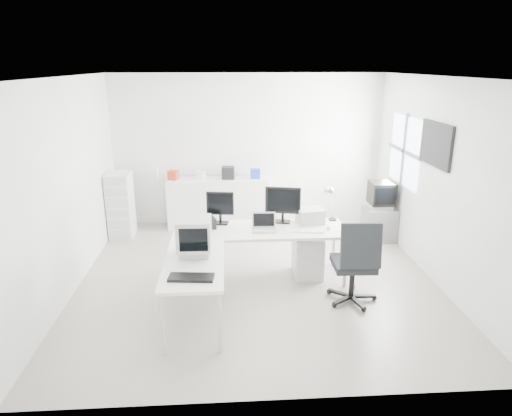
{
  "coord_description": "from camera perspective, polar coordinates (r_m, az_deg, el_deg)",
  "views": [
    {
      "loc": [
        -0.4,
        -5.95,
        2.97
      ],
      "look_at": [
        0.0,
        0.2,
        1.0
      ],
      "focal_mm": 32.0,
      "sensor_mm": 36.0,
      "label": 1
    }
  ],
  "objects": [
    {
      "name": "clutter_box_d",
      "position": [
        8.43,
        -0.1,
        4.31
      ],
      "size": [
        0.18,
        0.15,
        0.17
      ],
      "primitive_type": "cube",
      "rotation": [
        0.0,
        0.0,
        -0.01
      ],
      "color": "#1939B1",
      "rests_on": "sideboard"
    },
    {
      "name": "black_keyboard",
      "position": [
        5.0,
        -8.1,
        -8.59
      ],
      "size": [
        0.5,
        0.24,
        0.03
      ],
      "primitive_type": "cube",
      "rotation": [
        0.0,
        0.0,
        -0.1
      ],
      "color": "black",
      "rests_on": "side_desk"
    },
    {
      "name": "crt_monitor",
      "position": [
        5.51,
        -7.72,
        -3.74
      ],
      "size": [
        0.38,
        0.38,
        0.43
      ],
      "primitive_type": null,
      "rotation": [
        0.0,
        0.0,
        -0.02
      ],
      "color": "#B7B7BA",
      "rests_on": "side_desk"
    },
    {
      "name": "tv_cabinet",
      "position": [
        8.21,
        15.13,
        -1.96
      ],
      "size": [
        0.54,
        0.44,
        0.58
      ],
      "primitive_type": "cube",
      "color": "slate",
      "rests_on": "floor"
    },
    {
      "name": "wall_picture",
      "position": [
        6.78,
        21.57,
        7.43
      ],
      "size": [
        0.04,
        0.9,
        0.6
      ],
      "primitive_type": null,
      "color": "black",
      "rests_on": "right_wall"
    },
    {
      "name": "sideboard",
      "position": [
        8.56,
        -4.77,
        0.64
      ],
      "size": [
        1.85,
        0.46,
        0.93
      ],
      "primitive_type": "cube",
      "color": "silver",
      "rests_on": "floor"
    },
    {
      "name": "clutter_bottle",
      "position": [
        8.55,
        -12.28,
        4.24
      ],
      "size": [
        0.07,
        0.07,
        0.22
      ],
      "primitive_type": "cylinder",
      "color": "silver",
      "rests_on": "sideboard"
    },
    {
      "name": "desk_lamp",
      "position": [
        6.76,
        9.64,
        0.25
      ],
      "size": [
        0.15,
        0.15,
        0.44
      ],
      "primitive_type": null,
      "rotation": [
        0.0,
        0.0,
        -0.02
      ],
      "color": "silver",
      "rests_on": "main_desk"
    },
    {
      "name": "inkjet_printer",
      "position": [
        6.45,
        -7.14,
        -1.83
      ],
      "size": [
        0.5,
        0.43,
        0.15
      ],
      "primitive_type": "cube",
      "rotation": [
        0.0,
        0.0,
        0.3
      ],
      "color": "black",
      "rests_on": "main_desk"
    },
    {
      "name": "white_keyboard",
      "position": [
        6.32,
        6.48,
        -2.84
      ],
      "size": [
        0.47,
        0.2,
        0.02
      ],
      "primitive_type": "cube",
      "rotation": [
        0.0,
        0.0,
        -0.14
      ],
      "color": "silver",
      "rests_on": "main_desk"
    },
    {
      "name": "white_mouse",
      "position": [
        6.42,
        9.05,
        -2.43
      ],
      "size": [
        0.06,
        0.06,
        0.06
      ],
      "primitive_type": "sphere",
      "color": "silver",
      "rests_on": "main_desk"
    },
    {
      "name": "crt_tv",
      "position": [
        8.05,
        15.42,
        1.51
      ],
      "size": [
        0.5,
        0.48,
        0.45
      ],
      "primitive_type": null,
      "color": "black",
      "rests_on": "tv_cabinet"
    },
    {
      "name": "drawer_pedestal",
      "position": [
        6.68,
        6.47,
        -5.92
      ],
      "size": [
        0.4,
        0.5,
        0.6
      ],
      "primitive_type": "cube",
      "color": "silver",
      "rests_on": "floor"
    },
    {
      "name": "clutter_box_a",
      "position": [
        8.47,
        -10.3,
        4.07
      ],
      "size": [
        0.21,
        0.2,
        0.17
      ],
      "primitive_type": "cube",
      "rotation": [
        0.0,
        0.0,
        -0.34
      ],
      "color": "red",
      "rests_on": "sideboard"
    },
    {
      "name": "floor",
      "position": [
        6.66,
        0.11,
        -8.76
      ],
      "size": [
        5.0,
        5.0,
        0.01
      ],
      "primitive_type": "cube",
      "color": "beige",
      "rests_on": "ground"
    },
    {
      "name": "main_desk",
      "position": [
        6.52,
        0.47,
        -5.69
      ],
      "size": [
        2.4,
        0.8,
        0.75
      ],
      "primitive_type": null,
      "color": "silver",
      "rests_on": "floor"
    },
    {
      "name": "right_wall",
      "position": [
        6.8,
        21.68,
        3.12
      ],
      "size": [
        0.02,
        5.0,
        2.8
      ],
      "primitive_type": "cube",
      "color": "white",
      "rests_on": "floor"
    },
    {
      "name": "laser_printer",
      "position": [
        6.65,
        6.8,
        -0.95
      ],
      "size": [
        0.4,
        0.36,
        0.21
      ],
      "primitive_type": "cube",
      "rotation": [
        0.0,
        0.0,
        0.14
      ],
      "color": "#BBBBBB",
      "rests_on": "main_desk"
    },
    {
      "name": "office_chair",
      "position": [
        5.96,
        12.08,
        -6.34
      ],
      "size": [
        0.69,
        0.69,
        1.16
      ],
      "primitive_type": null,
      "rotation": [
        0.0,
        0.0,
        -0.03
      ],
      "color": "#242628",
      "rests_on": "floor"
    },
    {
      "name": "filing_cabinet",
      "position": [
        8.36,
        -16.56,
        0.35
      ],
      "size": [
        0.4,
        0.48,
        1.16
      ],
      "primitive_type": "cube",
      "color": "silver",
      "rests_on": "floor"
    },
    {
      "name": "window",
      "position": [
        7.83,
        18.06,
        6.78
      ],
      "size": [
        0.02,
        1.2,
        1.1
      ],
      "primitive_type": null,
      "color": "white",
      "rests_on": "right_wall"
    },
    {
      "name": "laptop",
      "position": [
        6.25,
        1.01,
        -1.88
      ],
      "size": [
        0.37,
        0.38,
        0.24
      ],
      "primitive_type": null,
      "rotation": [
        0.0,
        0.0,
        -0.04
      ],
      "color": "#B7B7BA",
      "rests_on": "main_desk"
    },
    {
      "name": "clutter_box_b",
      "position": [
        8.43,
        -6.91,
        4.07
      ],
      "size": [
        0.17,
        0.16,
        0.14
      ],
      "primitive_type": "cube",
      "rotation": [
        0.0,
        0.0,
        -0.28
      ],
      "color": "silver",
      "rests_on": "sideboard"
    },
    {
      "name": "lcd_monitor_small",
      "position": [
        6.53,
        -4.49,
        0.07
      ],
      "size": [
        0.42,
        0.27,
        0.49
      ],
      "primitive_type": null,
      "rotation": [
        0.0,
        0.0,
        -0.14
      ],
      "color": "black",
      "rests_on": "main_desk"
    },
    {
      "name": "back_wall",
      "position": [
        8.6,
        -1.01,
        7.21
      ],
      "size": [
        5.0,
        0.02,
        2.8
      ],
      "primitive_type": "cube",
      "color": "white",
      "rests_on": "floor"
    },
    {
      "name": "left_wall",
      "position": [
        6.5,
        -22.48,
        2.39
      ],
      "size": [
        0.02,
        5.0,
        2.8
      ],
      "primitive_type": "cube",
      "color": "white",
      "rests_on": "floor"
    },
    {
      "name": "ceiling",
      "position": [
        5.96,
        0.13,
        16.11
      ],
      "size": [
        5.0,
        5.0,
        0.01
      ],
      "primitive_type": "cube",
      "color": "white",
      "rests_on": "back_wall"
    },
    {
      "name": "side_desk",
      "position": [
        5.53,
        -7.63,
        -10.39
      ],
      "size": [
        0.7,
        1.4,
        0.75
      ],
      "primitive_type": null,
      "color": "silver",
      "rests_on": "floor"
    },
    {
      "name": "clutter_box_c",
      "position": [
        8.41,
        -3.51,
        4.42
      ],
      "size": [
        0.24,
        0.22,
        0.22
      ],
      "primitive_type": "cube",
      "rotation": [
        0.0,
        0.0,
        -0.08
      ],
      "color": "black",
      "rests_on": "sideboard"
    },
    {
      "name": "lcd_monitor_large",
      "position": [
        6.57,
        3.37,
        0.4
      ],
      "size": [
        0.54,
        0.31,
        0.53
      ],
      "primitive_type": null,
      "rotation": [
        0.0,
        0.0,
        -0.22
      ],
      "color": "black",
      "rests_on": "main_desk"
    }
  ]
}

